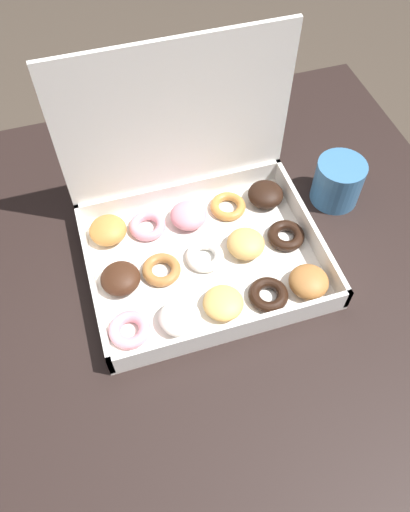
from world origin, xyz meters
TOP-DOWN VIEW (x-y plane):
  - ground_plane at (0.00, 0.00)m, footprint 8.00×8.00m
  - dining_table at (0.00, 0.00)m, footprint 0.93×1.03m
  - donut_box at (-0.02, 0.11)m, footprint 0.38×0.31m
  - coffee_mug at (0.25, 0.14)m, footprint 0.09×0.09m

SIDE VIEW (x-z plane):
  - ground_plane at x=0.00m, z-range 0.00..0.00m
  - dining_table at x=0.00m, z-range 0.27..1.01m
  - coffee_mug at x=0.25m, z-range 0.74..0.83m
  - donut_box at x=-0.02m, z-range 0.64..0.96m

